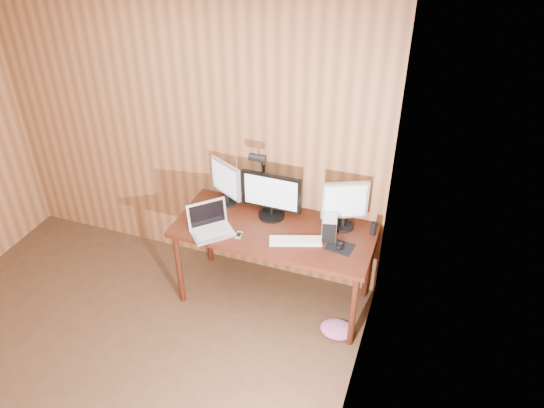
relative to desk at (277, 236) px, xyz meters
The scene contains 14 objects.
room_shell 2.04m from the desk, 118.65° to the right, with size 4.00×4.00×4.00m.
desk is the anchor object (origin of this frame).
monitor_center 0.35m from the desk, 132.14° to the left, with size 0.50×0.22×0.40m.
monitor_left 0.62m from the desk, 164.25° to the left, with size 0.32×0.19×0.39m.
monitor_right 0.63m from the desk, 14.73° to the left, with size 0.35×0.18×0.42m.
laptop 0.57m from the desk, 150.80° to the right, with size 0.40×0.40×0.23m.
keyboard 0.31m from the desk, 39.76° to the right, with size 0.42×0.25×0.02m.
mousepad 0.58m from the desk, 13.06° to the right, with size 0.20×0.16×0.00m, color black.
mouse 0.58m from the desk, 13.06° to the right, with size 0.06×0.10×0.04m, color black.
hard_drive 0.49m from the desk, ahead, with size 0.15×0.18×0.18m.
phone 0.36m from the desk, 132.82° to the right, with size 0.06×0.09×0.01m.
speaker 0.79m from the desk, ahead, with size 0.05×0.05×0.11m, color black.
desk_lamp 0.55m from the desk, 140.83° to the left, with size 0.13×0.19×0.59m.
fabric_pile 0.90m from the desk, 25.39° to the right, with size 0.28×0.23×0.09m, color #BA5A83, non-canonical shape.
Camera 1 is at (2.05, -1.58, 3.28)m, focal length 35.00 mm.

